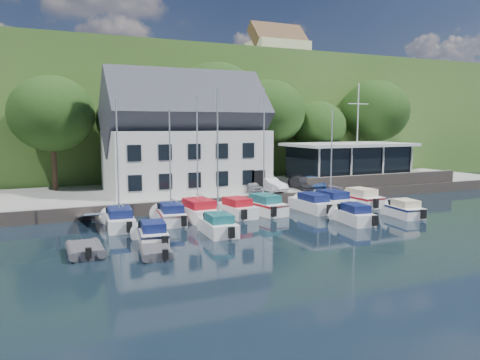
{
  "coord_description": "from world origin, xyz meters",
  "views": [
    {
      "loc": [
        -20.01,
        -24.69,
        6.99
      ],
      "look_at": [
        -4.88,
        9.0,
        2.65
      ],
      "focal_mm": 35.0,
      "sensor_mm": 36.0,
      "label": 1
    }
  ],
  "objects": [
    {
      "name": "car_silver",
      "position": [
        -2.12,
        12.85,
        1.56
      ],
      "size": [
        1.58,
        3.36,
        1.11
      ],
      "primitive_type": "imported",
      "rotation": [
        0.0,
        0.0,
        0.08
      ],
      "color": "#ADADB2",
      "rests_on": "quay"
    },
    {
      "name": "seawall",
      "position": [
        12.0,
        11.4,
        1.6
      ],
      "size": [
        18.0,
        0.5,
        1.2
      ],
      "primitive_type": "cube",
      "color": "#61564D",
      "rests_on": "quay"
    },
    {
      "name": "boat_r1_3",
      "position": [
        -5.78,
        7.77,
        0.74
      ],
      "size": [
        2.63,
        5.76,
        1.48
      ],
      "primitive_type": null,
      "rotation": [
        0.0,
        0.0,
        0.13
      ],
      "color": "white",
      "rests_on": "ground"
    },
    {
      "name": "gangway",
      "position": [
        -16.5,
        9.0,
        0.0
      ],
      "size": [
        1.2,
        6.0,
        1.4
      ],
      "primitive_type": null,
      "color": "silver",
      "rests_on": "ground"
    },
    {
      "name": "harbor_building",
      "position": [
        -7.0,
        16.5,
        5.35
      ],
      "size": [
        14.4,
        8.2,
        8.7
      ],
      "primitive_type": null,
      "color": "silver",
      "rests_on": "quay"
    },
    {
      "name": "boat_r1_1",
      "position": [
        -10.99,
        7.5,
        4.39
      ],
      "size": [
        2.56,
        6.0,
        8.78
      ],
      "primitive_type": null,
      "rotation": [
        0.0,
        0.0,
        -0.13
      ],
      "color": "white",
      "rests_on": "ground"
    },
    {
      "name": "tree_4",
      "position": [
        11.47,
        22.51,
        5.4
      ],
      "size": [
        6.44,
        6.44,
        8.8
      ],
      "primitive_type": null,
      "color": "black",
      "rests_on": "quay"
    },
    {
      "name": "tree_5",
      "position": [
        19.62,
        22.21,
        6.78
      ],
      "size": [
        8.45,
        8.45,
        11.55
      ],
      "primitive_type": null,
      "color": "black",
      "rests_on": "quay"
    },
    {
      "name": "quay_face",
      "position": [
        0.0,
        11.0,
        0.5
      ],
      "size": [
        60.0,
        0.3,
        1.0
      ],
      "primitive_type": "cube",
      "color": "#61564D",
      "rests_on": "ground"
    },
    {
      "name": "car_dgrey",
      "position": [
        3.39,
        12.97,
        1.58
      ],
      "size": [
        1.96,
        4.14,
        1.16
      ],
      "primitive_type": "imported",
      "rotation": [
        0.0,
        0.0,
        -0.08
      ],
      "color": "#333338",
      "rests_on": "quay"
    },
    {
      "name": "tree_3",
      "position": [
        4.72,
        22.36,
        6.54
      ],
      "size": [
        8.1,
        8.1,
        11.07
      ],
      "primitive_type": null,
      "color": "black",
      "rests_on": "quay"
    },
    {
      "name": "boat_r1_5",
      "position": [
        0.82,
        7.37,
        0.74
      ],
      "size": [
        1.98,
        6.67,
        1.48
      ],
      "primitive_type": null,
      "rotation": [
        0.0,
        0.0,
        0.0
      ],
      "color": "white",
      "rests_on": "ground"
    },
    {
      "name": "boat_r1_6",
      "position": [
        2.98,
        7.8,
        4.71
      ],
      "size": [
        2.13,
        6.85,
        9.41
      ],
      "primitive_type": null,
      "rotation": [
        0.0,
        0.0,
        -0.0
      ],
      "color": "white",
      "rests_on": "ground"
    },
    {
      "name": "boat_r2_0",
      "position": [
        -13.64,
        2.1,
        0.69
      ],
      "size": [
        2.32,
        5.01,
        1.38
      ],
      "primitive_type": null,
      "rotation": [
        0.0,
        0.0,
        -0.13
      ],
      "color": "white",
      "rests_on": "ground"
    },
    {
      "name": "car_blue",
      "position": [
        4.36,
        12.74,
        1.62
      ],
      "size": [
        2.48,
        3.92,
        1.25
      ],
      "primitive_type": "imported",
      "rotation": [
        0.0,
        0.0,
        -0.31
      ],
      "color": "#305093",
      "rests_on": "quay"
    },
    {
      "name": "tree_2",
      "position": [
        -1.94,
        21.55,
        7.26
      ],
      "size": [
        9.16,
        9.16,
        12.52
      ],
      "primitive_type": null,
      "color": "black",
      "rests_on": "quay"
    },
    {
      "name": "tree_0",
      "position": [
        -18.06,
        21.4,
        6.25
      ],
      "size": [
        7.68,
        7.68,
        10.5
      ],
      "primitive_type": null,
      "color": "black",
      "rests_on": "quay"
    },
    {
      "name": "field_patch",
      "position": [
        8.0,
        70.0,
        16.15
      ],
      "size": [
        50.0,
        30.0,
        0.3
      ],
      "primitive_type": "cube",
      "color": "#505C2E",
      "rests_on": "hillside"
    },
    {
      "name": "car_white",
      "position": [
        -0.31,
        12.76,
        1.65
      ],
      "size": [
        2.23,
        4.16,
        1.3
      ],
      "primitive_type": "imported",
      "rotation": [
        0.0,
        0.0,
        0.23
      ],
      "color": "silver",
      "rests_on": "quay"
    },
    {
      "name": "boat_r2_1",
      "position": [
        -9.2,
        2.83,
        4.21
      ],
      "size": [
        2.15,
        5.22,
        8.43
      ],
      "primitive_type": null,
      "rotation": [
        0.0,
        0.0,
        -0.05
      ],
      "color": "white",
      "rests_on": "ground"
    },
    {
      "name": "ground",
      "position": [
        0.0,
        0.0,
        0.0
      ],
      "size": [
        180.0,
        180.0,
        0.0
      ],
      "primitive_type": "plane",
      "color": "black",
      "rests_on": "ground"
    },
    {
      "name": "dinghy_1",
      "position": [
        -14.13,
        -0.51,
        0.33
      ],
      "size": [
        2.11,
        3.07,
        0.67
      ],
      "primitive_type": null,
      "rotation": [
        0.0,
        0.0,
        -0.14
      ],
      "color": "#3B3A3F",
      "rests_on": "ground"
    },
    {
      "name": "boat_r2_4",
      "position": [
        5.9,
        2.38,
        0.68
      ],
      "size": [
        2.42,
        4.94,
        1.36
      ],
      "primitive_type": null,
      "rotation": [
        0.0,
        0.0,
        -0.12
      ],
      "color": "white",
      "rests_on": "ground"
    },
    {
      "name": "farmhouse",
      "position": [
        22.0,
        52.0,
        20.1
      ],
      "size": [
        10.4,
        7.0,
        8.2
      ],
      "primitive_type": null,
      "color": "beige",
      "rests_on": "hillside"
    },
    {
      "name": "hillside",
      "position": [
        0.0,
        62.0,
        8.0
      ],
      "size": [
        160.0,
        75.0,
        16.0
      ],
      "primitive_type": "cube",
      "color": "#32531F",
      "rests_on": "ground"
    },
    {
      "name": "boat_r1_4",
      "position": [
        -3.29,
        7.95,
        4.78
      ],
      "size": [
        2.88,
        6.47,
        9.55
      ],
      "primitive_type": null,
      "rotation": [
        0.0,
        0.0,
        0.15
      ],
      "color": "white",
      "rests_on": "ground"
    },
    {
      "name": "tree_1",
      "position": [
        -10.7,
        21.59,
        5.84
      ],
      "size": [
        7.09,
        7.09,
        9.69
      ],
      "primitive_type": null,
      "color": "black",
      "rests_on": "quay"
    },
    {
      "name": "boat_r1_2",
      "position": [
        -8.8,
        7.94,
        4.72
      ],
      "size": [
        2.63,
        6.87,
        9.45
      ],
      "primitive_type": null,
      "rotation": [
        0.0,
        0.0,
        0.05
      ],
      "color": "white",
      "rests_on": "ground"
    },
    {
      "name": "flagpole",
      "position": [
        9.78,
        13.09,
        6.05
      ],
      "size": [
        2.43,
        0.2,
        10.11
      ],
      "primitive_type": null,
      "color": "silver",
      "rests_on": "quay"
    },
    {
      "name": "boat_r1_7",
      "position": [
        5.95,
        7.69,
        0.78
      ],
      "size": [
        2.57,
        6.21,
        1.57
      ],
      "primitive_type": null,
      "rotation": [
        0.0,
        0.0,
        0.07
      ],
      "color": "white",
      "rests_on": "ground"
    },
    {
      "name": "boat_r2_3",
      "position": [
        0.97,
        2.11,
        0.7
      ],
      "size": [
        2.4,
        5.51,
        1.4
      ],
      "primitive_type": null,
      "rotation": [
        0.0,
        0.0,
        -0.13
      ],
      "color": "white",
      "rests_on": "ground"
    },
    {
      "name": "quay",
      "position": [
        0.0,
        17.5,
        0.5
      ],
      "size": [
        60.0,
        13.0,
        1.0
      ],
      "primitive_type": "cube",
      "color": "gray",
      "rests_on": "ground"
    },
    {
      "name": "dinghy_0",
      "position": [
        -17.56,
        1.26,
        0.38
      ],
      "size": [
        1.98,
        3.26,
        0.76
      ],
      "primitive_type": null,
      "rotation": [
        0.0,
        0.0,
        -0.01
      ],
      "color": "#3B3A3F",
      "rests_on": "ground"
    },
    {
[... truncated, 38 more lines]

